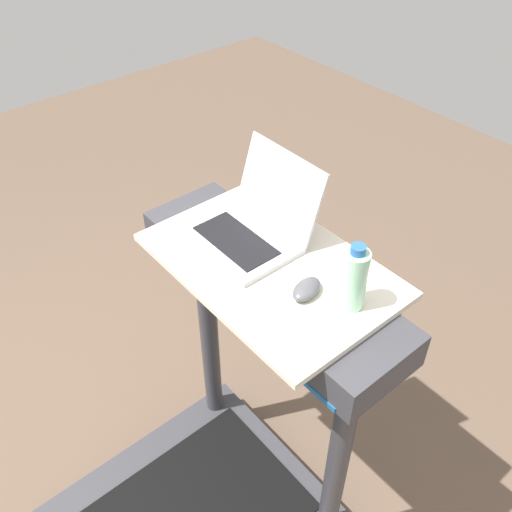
% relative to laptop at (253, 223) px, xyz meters
% --- Properties ---
extents(desk_board, '(0.70, 0.46, 0.02)m').
position_rel_laptop_xyz_m(desk_board, '(0.12, -0.04, -0.06)').
color(desk_board, beige).
rests_on(desk_board, treadmill_base).
extents(laptop, '(0.31, 0.30, 0.23)m').
position_rel_laptop_xyz_m(laptop, '(0.00, 0.00, 0.00)').
color(laptop, '#B7B7BC').
rests_on(laptop, desk_board).
extents(computer_mouse, '(0.08, 0.11, 0.03)m').
position_rel_laptop_xyz_m(computer_mouse, '(0.27, -0.05, -0.03)').
color(computer_mouse, '#4C4C51').
rests_on(computer_mouse, desk_board).
extents(water_bottle, '(0.07, 0.07, 0.19)m').
position_rel_laptop_xyz_m(water_bottle, '(0.37, 0.01, 0.04)').
color(water_bottle, '#9EDBB2').
rests_on(water_bottle, desk_board).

